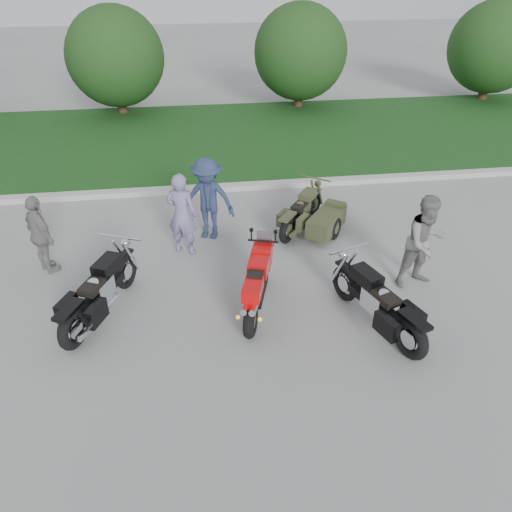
{
  "coord_description": "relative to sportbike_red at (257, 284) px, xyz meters",
  "views": [
    {
      "loc": [
        -0.48,
        -6.6,
        5.76
      ],
      "look_at": [
        0.59,
        1.23,
        0.8
      ],
      "focal_mm": 35.0,
      "sensor_mm": 36.0,
      "label": 1
    }
  ],
  "objects": [
    {
      "name": "cruiser_left",
      "position": [
        -2.81,
        0.18,
        -0.1
      ],
      "size": [
        1.15,
        2.35,
        0.96
      ],
      "rotation": [
        0.0,
        0.0,
        -0.41
      ],
      "color": "black",
      "rests_on": "ground"
    },
    {
      "name": "person_denim",
      "position": [
        -0.71,
        2.87,
        0.36
      ],
      "size": [
        1.39,
        1.08,
        1.9
      ],
      "primitive_type": "imported",
      "rotation": [
        0.0,
        0.0,
        -0.35
      ],
      "color": "navy",
      "rests_on": "ground"
    },
    {
      "name": "cruiser_sidecar",
      "position": [
        1.73,
        2.67,
        -0.2
      ],
      "size": [
        1.76,
        2.0,
        0.83
      ],
      "rotation": [
        0.0,
        0.0,
        -0.64
      ],
      "color": "black",
      "rests_on": "ground"
    },
    {
      "name": "grass_strip",
      "position": [
        -0.53,
        9.52,
        -0.52
      ],
      "size": [
        60.0,
        8.0,
        0.14
      ],
      "primitive_type": "cube",
      "color": "#23551D",
      "rests_on": "ground"
    },
    {
      "name": "person_back",
      "position": [
        -4.09,
        1.9,
        0.25
      ],
      "size": [
        0.94,
        1.02,
        1.68
      ],
      "primitive_type": "imported",
      "rotation": [
        0.0,
        0.0,
        2.25
      ],
      "color": "gray",
      "rests_on": "ground"
    },
    {
      "name": "sportbike_red",
      "position": [
        0.0,
        0.0,
        0.0
      ],
      "size": [
        0.82,
        2.08,
        1.01
      ],
      "rotation": [
        0.0,
        0.0,
        -0.29
      ],
      "color": "black",
      "rests_on": "ground"
    },
    {
      "name": "cruiser_right",
      "position": [
        2.03,
        -0.79,
        -0.11
      ],
      "size": [
        1.04,
        2.38,
        0.95
      ],
      "rotation": [
        0.0,
        0.0,
        0.35
      ],
      "color": "black",
      "rests_on": "ground"
    },
    {
      "name": "curb",
      "position": [
        -0.53,
        5.37,
        -0.52
      ],
      "size": [
        60.0,
        0.3,
        0.15
      ],
      "primitive_type": "cube",
      "color": "#B3B1A8",
      "rests_on": "ground"
    },
    {
      "name": "person_stripe",
      "position": [
        -1.29,
        2.26,
        0.33
      ],
      "size": [
        0.79,
        0.67,
        1.84
      ],
      "primitive_type": "imported",
      "rotation": [
        0.0,
        0.0,
        2.73
      ],
      "color": "slate",
      "rests_on": "ground"
    },
    {
      "name": "person_grey",
      "position": [
        3.29,
        0.43,
        0.35
      ],
      "size": [
        1.06,
        0.91,
        1.89
      ],
      "primitive_type": "imported",
      "rotation": [
        0.0,
        0.0,
        0.23
      ],
      "color": "gray",
      "rests_on": "ground"
    },
    {
      "name": "tree_mid_right",
      "position": [
        3.47,
        12.87,
        1.6
      ],
      "size": [
        3.6,
        3.6,
        4.0
      ],
      "color": "#3F2B1C",
      "rests_on": "ground"
    },
    {
      "name": "tree_mid_left",
      "position": [
        -3.53,
        12.87,
        1.6
      ],
      "size": [
        3.6,
        3.6,
        4.0
      ],
      "color": "#3F2B1C",
      "rests_on": "ground"
    },
    {
      "name": "tree_far_right",
      "position": [
        11.47,
        12.87,
        1.6
      ],
      "size": [
        3.6,
        3.6,
        4.0
      ],
      "color": "#3F2B1C",
      "rests_on": "ground"
    },
    {
      "name": "ground",
      "position": [
        -0.53,
        -0.63,
        -0.59
      ],
      "size": [
        80.0,
        80.0,
        0.0
      ],
      "primitive_type": "plane",
      "color": "#9E9E99",
      "rests_on": "ground"
    }
  ]
}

